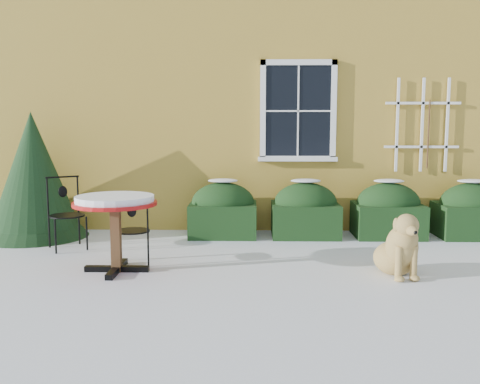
{
  "coord_description": "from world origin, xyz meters",
  "views": [
    {
      "loc": [
        0.14,
        -5.79,
        1.76
      ],
      "look_at": [
        0.0,
        1.0,
        0.9
      ],
      "focal_mm": 40.0,
      "sensor_mm": 36.0,
      "label": 1
    }
  ],
  "objects_px": {
    "evergreen_shrub": "(34,187)",
    "patio_chair_near": "(132,229)",
    "patio_chair_far": "(66,213)",
    "dog": "(400,250)",
    "bistro_table": "(115,208)"
  },
  "relations": [
    {
      "from": "evergreen_shrub",
      "to": "patio_chair_near",
      "type": "distance_m",
      "value": 2.53
    },
    {
      "from": "patio_chair_near",
      "to": "patio_chair_far",
      "type": "bearing_deg",
      "value": -49.03
    },
    {
      "from": "patio_chair_near",
      "to": "dog",
      "type": "height_order",
      "value": "patio_chair_near"
    },
    {
      "from": "patio_chair_near",
      "to": "evergreen_shrub",
      "type": "bearing_deg",
      "value": -52.2
    },
    {
      "from": "evergreen_shrub",
      "to": "patio_chair_far",
      "type": "xyz_separation_m",
      "value": [
        0.76,
        -0.76,
        -0.28
      ]
    },
    {
      "from": "bistro_table",
      "to": "evergreen_shrub",
      "type": "bearing_deg",
      "value": 132.01
    },
    {
      "from": "patio_chair_far",
      "to": "evergreen_shrub",
      "type": "bearing_deg",
      "value": 103.14
    },
    {
      "from": "patio_chair_far",
      "to": "dog",
      "type": "xyz_separation_m",
      "value": [
        4.36,
        -1.32,
        -0.2
      ]
    },
    {
      "from": "evergreen_shrub",
      "to": "bistro_table",
      "type": "height_order",
      "value": "evergreen_shrub"
    },
    {
      "from": "evergreen_shrub",
      "to": "patio_chair_far",
      "type": "distance_m",
      "value": 1.11
    },
    {
      "from": "evergreen_shrub",
      "to": "dog",
      "type": "xyz_separation_m",
      "value": [
        5.12,
        -2.08,
        -0.47
      ]
    },
    {
      "from": "evergreen_shrub",
      "to": "dog",
      "type": "relative_size",
      "value": 2.22
    },
    {
      "from": "bistro_table",
      "to": "patio_chair_far",
      "type": "bearing_deg",
      "value": 130.04
    },
    {
      "from": "evergreen_shrub",
      "to": "patio_chair_far",
      "type": "relative_size",
      "value": 1.91
    },
    {
      "from": "evergreen_shrub",
      "to": "dog",
      "type": "distance_m",
      "value": 5.54
    }
  ]
}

